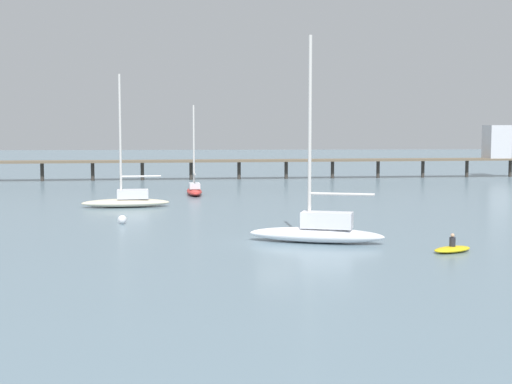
# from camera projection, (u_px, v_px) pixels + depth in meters

# --- Properties ---
(ground_plane) EXTENTS (400.00, 400.00, 0.00)m
(ground_plane) POSITION_uv_depth(u_px,v_px,m) (276.00, 243.00, 47.70)
(ground_plane) COLOR slate
(pier) EXTENTS (85.12, 9.23, 7.81)m
(pier) POSITION_uv_depth(u_px,v_px,m) (335.00, 154.00, 107.80)
(pier) COLOR brown
(pier) RESTS_ON ground_plane
(sailboat_cream) EXTENTS (8.41, 3.20, 12.41)m
(sailboat_cream) POSITION_uv_depth(u_px,v_px,m) (127.00, 199.00, 69.00)
(sailboat_cream) COLOR beige
(sailboat_cream) RESTS_ON ground_plane
(sailboat_red) EXTENTS (2.13, 7.16, 9.95)m
(sailboat_red) POSITION_uv_depth(u_px,v_px,m) (194.00, 189.00, 81.71)
(sailboat_red) COLOR red
(sailboat_red) RESTS_ON ground_plane
(sailboat_white) EXTENTS (9.09, 4.63, 13.35)m
(sailboat_white) POSITION_uv_depth(u_px,v_px,m) (318.00, 229.00, 47.69)
(sailboat_white) COLOR white
(sailboat_white) RESTS_ON ground_plane
(dinghy_yellow) EXTENTS (3.03, 2.44, 1.14)m
(dinghy_yellow) POSITION_uv_depth(u_px,v_px,m) (452.00, 249.00, 44.07)
(dinghy_yellow) COLOR yellow
(dinghy_yellow) RESTS_ON ground_plane
(mooring_buoy_near) EXTENTS (0.69, 0.69, 0.69)m
(mooring_buoy_near) POSITION_uv_depth(u_px,v_px,m) (122.00, 220.00, 56.94)
(mooring_buoy_near) COLOR silver
(mooring_buoy_near) RESTS_ON ground_plane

